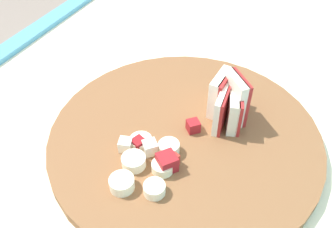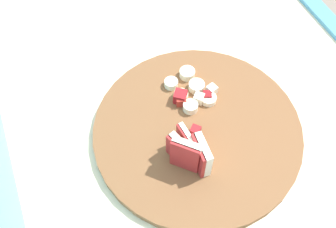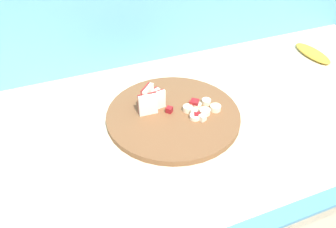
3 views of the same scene
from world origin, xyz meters
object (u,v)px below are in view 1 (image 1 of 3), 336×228
(cutting_board, at_px, (185,136))
(apple_wedge_fan, at_px, (228,102))
(apple_dice_pile, at_px, (160,150))
(banana_slice_rows, at_px, (146,164))

(cutting_board, height_order, apple_wedge_fan, apple_wedge_fan)
(cutting_board, bearing_deg, apple_dice_pile, -13.90)
(cutting_board, distance_m, banana_slice_rows, 0.08)
(cutting_board, height_order, banana_slice_rows, banana_slice_rows)
(cutting_board, bearing_deg, banana_slice_rows, -14.34)
(banana_slice_rows, bearing_deg, apple_wedge_fan, 154.37)
(cutting_board, distance_m, apple_wedge_fan, 0.07)
(apple_wedge_fan, height_order, banana_slice_rows, apple_wedge_fan)
(apple_dice_pile, height_order, banana_slice_rows, apple_dice_pile)
(apple_wedge_fan, relative_size, banana_slice_rows, 0.80)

